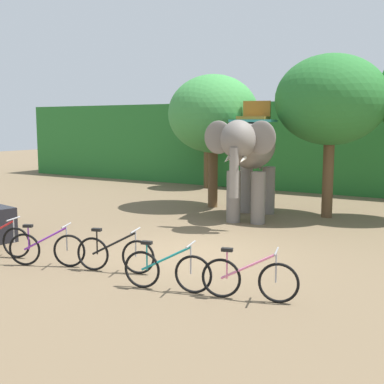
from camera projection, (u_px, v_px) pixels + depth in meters
ground_plane at (193, 253)px, 11.79m from camera, size 80.00×80.00×0.00m
foliage_hedge at (348, 145)px, 23.74m from camera, size 36.00×6.00×4.02m
tree_center_right at (207, 126)px, 23.26m from camera, size 2.49×2.49×3.96m
tree_far_right at (213, 114)px, 17.84m from camera, size 3.24×3.24×4.78m
tree_far_left at (331, 100)px, 15.79m from camera, size 3.53×3.53×5.23m
elephant at (250, 151)px, 15.61m from camera, size 2.43×4.25×3.78m
bike_purple at (47, 249)px, 10.66m from camera, size 1.57×0.81×0.92m
bike_black at (115, 254)px, 10.23m from camera, size 1.65×0.66×0.92m
bike_teal at (167, 270)px, 9.10m from camera, size 1.67×0.59×0.92m
bike_pink at (249, 279)px, 8.60m from camera, size 1.66×0.63×0.92m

